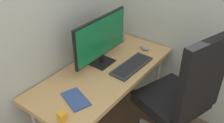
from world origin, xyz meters
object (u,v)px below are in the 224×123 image
monitor (101,39)px  notebook (76,99)px  mouse (144,48)px  office_chair (183,94)px  keyboard (132,66)px  desk_clamp_accessory (62,117)px  pen_holder (121,37)px

monitor → notebook: (-0.51, -0.16, -0.23)m
mouse → office_chair: bearing=-104.1°
keyboard → notebook: (-0.61, 0.09, -0.01)m
office_chair → notebook: (-0.64, 0.57, 0.11)m
keyboard → desk_clamp_accessory: desk_clamp_accessory is taller
monitor → keyboard: size_ratio=1.44×
keyboard → pen_holder: (0.34, 0.35, 0.04)m
desk_clamp_accessory → keyboard: bearing=-1.9°
keyboard → notebook: keyboard is taller
pen_holder → notebook: size_ratio=0.76×
notebook → monitor: bearing=37.2°
keyboard → pen_holder: bearing=46.0°
office_chair → mouse: bearing=61.0°
monitor → pen_holder: size_ratio=3.61×
keyboard → desk_clamp_accessory: size_ratio=7.11×
pen_holder → notebook: (-0.95, -0.26, -0.05)m
office_chair → monitor: office_chair is taller
monitor → desk_clamp_accessory: (-0.70, -0.23, -0.21)m
monitor → pen_holder: 0.49m
monitor → mouse: size_ratio=5.97×
pen_holder → desk_clamp_accessory: pen_holder is taller
keyboard → notebook: 0.62m
monitor → desk_clamp_accessory: bearing=-162.0°
office_chair → desk_clamp_accessory: (-0.84, 0.50, 0.13)m
notebook → desk_clamp_accessory: 0.21m
monitor → mouse: bearing=-22.8°
pen_holder → keyboard: bearing=-134.0°
office_chair → mouse: size_ratio=10.98×
monitor → pen_holder: bearing=12.3°
keyboard → pen_holder: pen_holder is taller
pen_holder → desk_clamp_accessory: bearing=-164.2°
office_chair → mouse: (0.30, 0.54, 0.12)m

